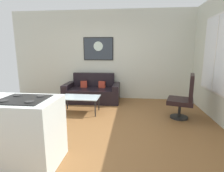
# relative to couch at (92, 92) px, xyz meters

# --- Properties ---
(ground) EXTENTS (6.40, 6.40, 0.04)m
(ground) POSITION_rel_couch_xyz_m (0.48, -1.94, -0.30)
(ground) COLOR brown
(back_wall) EXTENTS (6.40, 0.05, 2.80)m
(back_wall) POSITION_rel_couch_xyz_m (0.48, 0.48, 1.12)
(back_wall) COLOR beige
(back_wall) RESTS_ON ground
(couch) EXTENTS (1.69, 0.88, 0.85)m
(couch) POSITION_rel_couch_xyz_m (0.00, 0.00, 0.00)
(couch) COLOR black
(couch) RESTS_ON ground
(coffee_table) EXTENTS (0.96, 0.57, 0.41)m
(coffee_table) POSITION_rel_couch_xyz_m (-0.07, -1.08, 0.10)
(coffee_table) COLOR silver
(coffee_table) RESTS_ON ground
(armchair) EXTENTS (0.70, 0.71, 1.04)m
(armchair) POSITION_rel_couch_xyz_m (2.41, -1.22, 0.23)
(armchair) COLOR black
(armchair) RESTS_ON ground
(kitchen_counter) EXTENTS (1.36, 0.70, 0.95)m
(kitchen_counter) POSITION_rel_couch_xyz_m (-0.44, -3.20, 0.19)
(kitchen_counter) COLOR white
(kitchen_counter) RESTS_ON ground
(wall_painting) EXTENTS (0.96, 0.03, 0.72)m
(wall_painting) POSITION_rel_couch_xyz_m (0.13, 0.44, 1.33)
(wall_painting) COLOR black
(window) EXTENTS (0.03, 1.35, 1.74)m
(window) POSITION_rel_couch_xyz_m (3.07, -1.04, 1.20)
(window) COLOR silver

